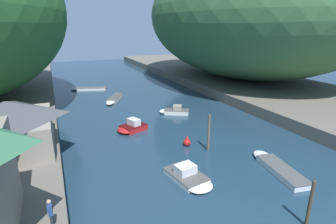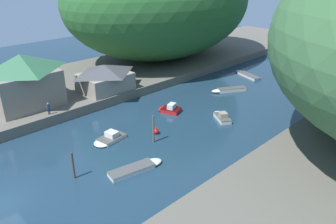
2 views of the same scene
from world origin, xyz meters
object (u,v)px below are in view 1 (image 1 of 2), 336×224
Objects in this scene: boat_moored_right at (189,177)px; person_on_quay at (50,212)px; boat_far_right_bank at (87,89)px; boat_red_skiff at (174,111)px; boathouse_shed at (9,125)px; boat_mid_channel at (131,127)px; boat_yellow_tender at (114,99)px; channel_buoy_near at (187,142)px; boat_cabin_cruiser at (276,166)px.

boat_moored_right is 2.69× the size of person_on_quay.
boat_far_right_bank is at bearing -94.26° from boat_moored_right.
boat_far_right_bank is at bearing 55.17° from boat_red_skiff.
boat_red_skiff is 23.88m from person_on_quay.
boathouse_shed is at bearing -41.99° from boat_moored_right.
boat_mid_channel is at bearing -93.27° from boat_moored_right.
boat_red_skiff is 0.69× the size of boat_yellow_tender.
boat_far_right_bank is 29.61m from channel_buoy_near.
person_on_quay is at bearing -75.86° from boathouse_shed.
boat_moored_right is at bearing -32.92° from boathouse_shed.
boat_cabin_cruiser reaches higher than boat_far_right_bank.
boat_cabin_cruiser is at bearing -167.60° from boat_mid_channel.
channel_buoy_near is at bearing 127.30° from boat_yellow_tender.
boathouse_shed reaches higher than person_on_quay.
channel_buoy_near is (14.98, -2.49, -3.20)m from boathouse_shed.
person_on_quay is at bearing 129.49° from boat_mid_channel.
channel_buoy_near reaches higher than boat_far_right_bank.
boat_cabin_cruiser is at bearing -83.01° from person_on_quay.
channel_buoy_near is (-4.66, 6.89, 0.18)m from boat_cabin_cruiser.
channel_buoy_near is (2.87, -19.27, 0.13)m from boat_yellow_tender.
boat_yellow_tender is at bearing 54.18° from boathouse_shed.
boat_yellow_tender is at bearing -25.30° from boat_mid_channel.
boat_yellow_tender is 10.18m from boat_far_right_bank.
boat_cabin_cruiser is 8.32m from channel_buoy_near.
boat_red_skiff is 7.84m from boat_mid_channel.
boat_cabin_cruiser is (7.53, -26.16, -0.06)m from boat_yellow_tender.
boat_mid_channel reaches higher than boat_far_right_bank.
boat_yellow_tender is at bearing 116.34° from boat_cabin_cruiser.
person_on_quay reaches higher than channel_buoy_near.
boat_cabin_cruiser is 3.78× the size of person_on_quay.
boat_far_right_bank is at bearing 100.93° from channel_buoy_near.
boat_mid_channel reaches higher than boat_red_skiff.
person_on_quay is at bearing -164.16° from boat_cabin_cruiser.
boathouse_shed reaches higher than boat_far_right_bank.
boat_mid_channel is at bearing 114.44° from boat_yellow_tender.
person_on_quay reaches higher than boat_cabin_cruiser.
boathouse_shed is 22.03m from boat_cabin_cruiser.
boathouse_shed reaches higher than boat_moored_right.
channel_buoy_near is (5.61, -29.07, 0.21)m from boat_far_right_bank.
channel_buoy_near is 15.03m from person_on_quay.
boathouse_shed is 14.99m from boat_moored_right.
boat_moored_right is (-5.81, -15.14, -0.06)m from boat_red_skiff.
boat_far_right_bank is at bearing -45.53° from boat_yellow_tender.
boat_yellow_tender is 0.96× the size of boat_cabin_cruiser.
boat_moored_right reaches higher than boat_cabin_cruiser.
person_on_quay reaches higher than boat_yellow_tender.
boathouse_shed is 7.56× the size of channel_buoy_near.
boat_yellow_tender is at bearing -17.13° from person_on_quay.
person_on_quay is (-15.31, -18.21, 2.07)m from boat_red_skiff.
boat_moored_right is 4.17× the size of channel_buoy_near.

